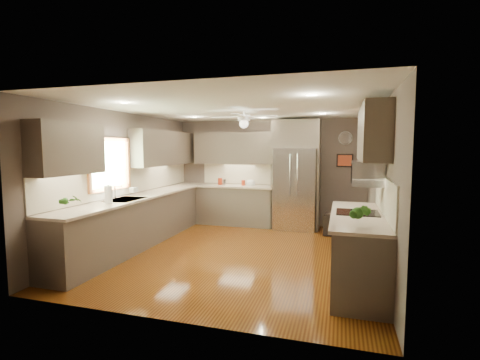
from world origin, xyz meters
The scene contains 27 objects.
floor centered at (0.00, 0.00, 0.00)m, with size 5.00×5.00×0.00m, color #462009.
ceiling centered at (0.00, 0.00, 2.50)m, with size 5.00×5.00×0.00m, color white.
wall_back centered at (0.00, 2.50, 1.25)m, with size 4.50×4.50×0.00m, color brown.
wall_front centered at (0.00, -2.50, 1.25)m, with size 4.50×4.50×0.00m, color brown.
wall_left centered at (-2.25, 0.00, 1.25)m, with size 5.00×5.00×0.00m, color brown.
wall_right centered at (2.25, 0.00, 1.25)m, with size 5.00×5.00×0.00m, color brown.
canister_a centered at (-1.14, 2.22, 1.02)m, with size 0.10×0.10×0.16m, color maroon.
canister_b centered at (-1.02, 2.21, 1.01)m, with size 0.09×0.09×0.13m, color silver.
canister_d centered at (-0.55, 2.22, 1.00)m, with size 0.09×0.09×0.13m, color maroon.
soap_bottle centered at (-2.07, 0.01, 1.04)m, with size 0.09×0.10×0.21m, color white.
potted_plant_left centered at (-1.95, -1.72, 1.10)m, with size 0.17×0.11×0.32m, color #265418.
potted_plant_right centered at (1.90, -1.57, 1.10)m, with size 0.17×0.14×0.31m, color #265418.
bowl centered at (-0.37, 2.21, 0.97)m, with size 0.23×0.23×0.06m, color #BBAB8C.
left_run centered at (-1.95, 0.15, 0.48)m, with size 0.65×4.70×1.45m.
back_run centered at (-0.72, 2.20, 0.48)m, with size 1.85×0.65×1.45m.
uppers centered at (-0.74, 0.71, 1.87)m, with size 4.50×4.70×0.95m.
window centered at (-2.22, -0.50, 1.55)m, with size 0.05×1.12×0.92m.
sink centered at (-1.93, -0.50, 0.91)m, with size 0.50×0.70×0.32m.
refrigerator centered at (0.70, 2.16, 1.19)m, with size 1.06×0.75×2.45m.
right_run centered at (1.93, -0.80, 0.48)m, with size 0.70×2.20×1.45m.
microwave centered at (2.03, -0.55, 1.48)m, with size 0.43×0.55×0.34m.
ceiling_fan centered at (0.00, 0.30, 2.33)m, with size 1.18×1.18×0.32m.
recessed_lights centered at (-0.04, 0.40, 2.49)m, with size 2.84×3.14×0.01m.
wall_clock centered at (1.75, 2.48, 2.05)m, with size 0.30×0.03×0.30m.
framed_print centered at (1.75, 2.48, 1.55)m, with size 0.36×0.03×0.30m.
stool centered at (1.55, 1.73, 0.24)m, with size 0.40×0.40×0.46m.
paper_towel centered at (-1.93, -0.95, 1.08)m, with size 0.12×0.12×0.31m.
Camera 1 is at (1.68, -5.69, 1.84)m, focal length 26.00 mm.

